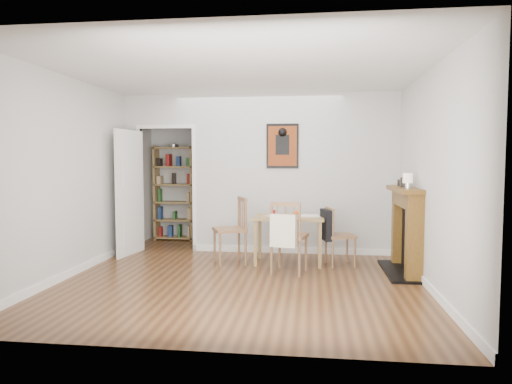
# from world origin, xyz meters

# --- Properties ---
(ground) EXTENTS (5.20, 5.20, 0.00)m
(ground) POSITION_xyz_m (0.00, 0.00, 0.00)
(ground) COLOR brown
(ground) RESTS_ON ground
(room_shell) EXTENTS (5.20, 5.20, 5.20)m
(room_shell) POSITION_xyz_m (0.10, 1.34, 1.30)
(room_shell) COLOR beige
(room_shell) RESTS_ON ground
(dining_table) EXTENTS (1.03, 0.65, 0.70)m
(dining_table) POSITION_xyz_m (0.54, 0.61, 0.61)
(dining_table) COLOR olive
(dining_table) RESTS_ON ground
(chair_left) EXTENTS (0.65, 0.65, 0.98)m
(chair_left) POSITION_xyz_m (-0.32, 0.50, 0.49)
(chair_left) COLOR brown
(chair_left) RESTS_ON ground
(chair_right) EXTENTS (0.56, 0.52, 0.85)m
(chair_right) POSITION_xyz_m (1.27, 0.56, 0.44)
(chair_right) COLOR brown
(chair_right) RESTS_ON ground
(chair_front) EXTENTS (0.58, 0.63, 0.98)m
(chair_front) POSITION_xyz_m (0.58, 0.03, 0.50)
(chair_front) COLOR brown
(chair_front) RESTS_ON ground
(bookshelf) EXTENTS (0.75, 0.30, 1.79)m
(bookshelf) POSITION_xyz_m (-1.74, 2.40, 0.88)
(bookshelf) COLOR olive
(bookshelf) RESTS_ON ground
(fireplace) EXTENTS (0.45, 1.25, 1.16)m
(fireplace) POSITION_xyz_m (2.16, 0.25, 0.62)
(fireplace) COLOR brown
(fireplace) RESTS_ON ground
(red_glass) EXTENTS (0.08, 0.08, 0.10)m
(red_glass) POSITION_xyz_m (0.32, 0.51, 0.75)
(red_glass) COLOR maroon
(red_glass) RESTS_ON dining_table
(orange_fruit) EXTENTS (0.08, 0.08, 0.08)m
(orange_fruit) POSITION_xyz_m (0.64, 0.68, 0.74)
(orange_fruit) COLOR #E3490B
(orange_fruit) RESTS_ON dining_table
(placemat) EXTENTS (0.44, 0.37, 0.00)m
(placemat) POSITION_xyz_m (0.37, 0.61, 0.70)
(placemat) COLOR beige
(placemat) RESTS_ON dining_table
(notebook) EXTENTS (0.34, 0.27, 0.02)m
(notebook) POSITION_xyz_m (0.83, 0.66, 0.71)
(notebook) COLOR white
(notebook) RESTS_ON dining_table
(mantel_lamp) EXTENTS (0.12, 0.12, 0.20)m
(mantel_lamp) POSITION_xyz_m (2.09, -0.04, 1.28)
(mantel_lamp) COLOR silver
(mantel_lamp) RESTS_ON fireplace
(ceramic_jar_a) EXTENTS (0.11, 0.11, 0.13)m
(ceramic_jar_a) POSITION_xyz_m (2.12, 0.30, 1.22)
(ceramic_jar_a) COLOR black
(ceramic_jar_a) RESTS_ON fireplace
(ceramic_jar_b) EXTENTS (0.07, 0.07, 0.09)m
(ceramic_jar_b) POSITION_xyz_m (2.11, 0.56, 1.21)
(ceramic_jar_b) COLOR black
(ceramic_jar_b) RESTS_ON fireplace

